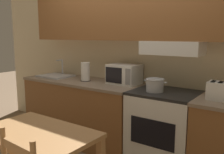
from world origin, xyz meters
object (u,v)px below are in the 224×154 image
Objects in this scene: sink_basin at (56,75)px; dining_table at (37,146)px; toaster at (224,91)px; paper_towel_roll at (85,72)px; stove_range at (164,129)px; microwave at (124,74)px; cooking_pot at (155,85)px.

dining_table is (1.32, -1.40, -0.29)m from sink_basin.
paper_towel_roll is at bearing 179.61° from toaster.
stove_range is 2.25× the size of microwave.
toaster is 1.22× the size of paper_towel_roll.
dining_table is (0.69, -1.40, -0.40)m from paper_towel_roll.
microwave is (-0.64, 0.13, 0.58)m from stove_range.
dining_table is at bearing -85.48° from microwave.
cooking_pot is 0.58m from microwave.
toaster is at bearing -0.44° from sink_basin.
toaster reaches higher than dining_table.
toaster reaches higher than stove_range.
stove_range is at bearing -11.07° from microwave.
paper_towel_roll is 0.26× the size of dining_table.
toaster is at bearing 3.42° from cooking_pot.
stove_range is 0.87m from microwave.
microwave reaches higher than stove_range.
sink_basin and paper_towel_roll have the same top height.
cooking_pot is at bearing 72.63° from dining_table.
microwave is 1.26× the size of toaster.
dining_table is at bearing -46.84° from sink_basin.
toaster is at bearing 50.25° from dining_table.
microwave is at bearing 160.34° from cooking_pot.
microwave is (-0.54, 0.19, 0.05)m from cooking_pot.
stove_range is 1.85× the size of sink_basin.
toaster is 1.84m from paper_towel_roll.
cooking_pot is 0.29× the size of dining_table.
microwave is 0.41× the size of dining_table.
sink_basin is 0.49× the size of dining_table.
dining_table is at bearing -63.81° from paper_towel_roll.
paper_towel_roll is at bearing -0.60° from sink_basin.
paper_towel_roll reaches higher than stove_range.
sink_basin is at bearing 179.40° from paper_towel_roll.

